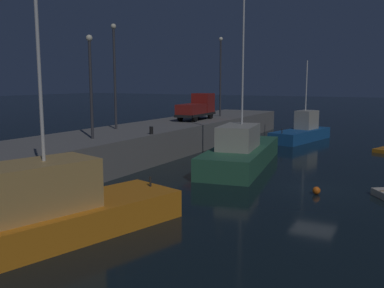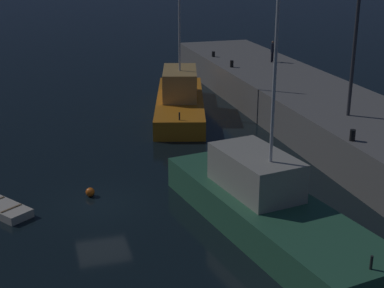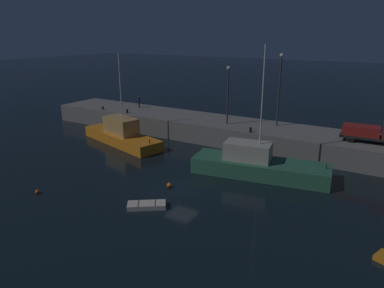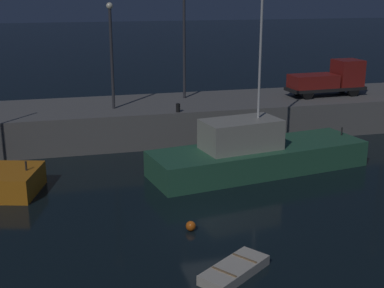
{
  "view_description": "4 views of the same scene",
  "coord_description": "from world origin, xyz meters",
  "px_view_note": "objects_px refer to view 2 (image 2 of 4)",
  "views": [
    {
      "loc": [
        -25.04,
        -5.28,
        6.35
      ],
      "look_at": [
        1.31,
        9.01,
        1.92
      ],
      "focal_mm": 39.67,
      "sensor_mm": 36.0,
      "label": 1
    },
    {
      "loc": [
        24.57,
        -2.74,
        11.62
      ],
      "look_at": [
        -4.21,
        5.78,
        1.06
      ],
      "focal_mm": 52.89,
      "sensor_mm": 36.0,
      "label": 2
    },
    {
      "loc": [
        15.85,
        -24.46,
        13.29
      ],
      "look_at": [
        -4.29,
        8.9,
        1.1
      ],
      "focal_mm": 33.52,
      "sensor_mm": 36.0,
      "label": 3
    },
    {
      "loc": [
        -6.43,
        -21.25,
        10.28
      ],
      "look_at": [
        1.35,
        8.99,
        1.19
      ],
      "focal_mm": 49.87,
      "sensor_mm": 36.0,
      "label": 4
    }
  ],
  "objects_px": {
    "lamp_post_west": "(355,42)",
    "rowboat_white_mid": "(3,209)",
    "bollard_east": "(352,135)",
    "bollard_west": "(213,54)",
    "fishing_boat_white": "(267,207)",
    "fishing_boat_blue": "(180,99)",
    "mooring_buoy_mid": "(90,192)",
    "dockworker": "(273,50)",
    "bollard_central": "(232,64)"
  },
  "relations": [
    {
      "from": "fishing_boat_blue",
      "to": "mooring_buoy_mid",
      "type": "xyz_separation_m",
      "value": [
        12.71,
        -8.05,
        -0.9
      ]
    },
    {
      "from": "fishing_boat_white",
      "to": "fishing_boat_blue",
      "type": "bearing_deg",
      "value": 176.31
    },
    {
      "from": "bollard_east",
      "to": "dockworker",
      "type": "bearing_deg",
      "value": 167.15
    },
    {
      "from": "fishing_boat_blue",
      "to": "dockworker",
      "type": "bearing_deg",
      "value": 116.73
    },
    {
      "from": "fishing_boat_blue",
      "to": "bollard_east",
      "type": "xyz_separation_m",
      "value": [
        15.12,
        4.77,
        1.59
      ]
    },
    {
      "from": "mooring_buoy_mid",
      "to": "bollard_central",
      "type": "bearing_deg",
      "value": 140.67
    },
    {
      "from": "fishing_boat_blue",
      "to": "bollard_west",
      "type": "bearing_deg",
      "value": 147.25
    },
    {
      "from": "fishing_boat_blue",
      "to": "bollard_west",
      "type": "height_order",
      "value": "fishing_boat_blue"
    },
    {
      "from": "fishing_boat_white",
      "to": "lamp_post_west",
      "type": "distance_m",
      "value": 12.22
    },
    {
      "from": "lamp_post_west",
      "to": "fishing_boat_white",
      "type": "bearing_deg",
      "value": -48.34
    },
    {
      "from": "fishing_boat_white",
      "to": "rowboat_white_mid",
      "type": "xyz_separation_m",
      "value": [
        -4.99,
        -10.94,
        -0.89
      ]
    },
    {
      "from": "lamp_post_west",
      "to": "bollard_central",
      "type": "relative_size",
      "value": 12.94
    },
    {
      "from": "mooring_buoy_mid",
      "to": "bollard_central",
      "type": "distance_m",
      "value": 21.19
    },
    {
      "from": "fishing_boat_blue",
      "to": "lamp_post_west",
      "type": "xyz_separation_m",
      "value": [
        11.1,
        6.97,
        5.47
      ]
    },
    {
      "from": "rowboat_white_mid",
      "to": "bollard_central",
      "type": "height_order",
      "value": "bollard_central"
    },
    {
      "from": "lamp_post_west",
      "to": "dockworker",
      "type": "relative_size",
      "value": 4.03
    },
    {
      "from": "fishing_boat_blue",
      "to": "mooring_buoy_mid",
      "type": "height_order",
      "value": "fishing_boat_blue"
    },
    {
      "from": "bollard_west",
      "to": "fishing_boat_blue",
      "type": "bearing_deg",
      "value": -32.75
    },
    {
      "from": "mooring_buoy_mid",
      "to": "dockworker",
      "type": "bearing_deg",
      "value": 135.08
    },
    {
      "from": "fishing_boat_white",
      "to": "dockworker",
      "type": "height_order",
      "value": "fishing_boat_white"
    },
    {
      "from": "lamp_post_west",
      "to": "bollard_east",
      "type": "bearing_deg",
      "value": -28.66
    },
    {
      "from": "rowboat_white_mid",
      "to": "bollard_west",
      "type": "xyz_separation_m",
      "value": [
        -21.63,
        17.44,
        2.46
      ]
    },
    {
      "from": "bollard_central",
      "to": "dockworker",
      "type": "bearing_deg",
      "value": 105.5
    },
    {
      "from": "fishing_boat_white",
      "to": "mooring_buoy_mid",
      "type": "xyz_separation_m",
      "value": [
        -5.64,
        -6.87,
        -0.86
      ]
    },
    {
      "from": "mooring_buoy_mid",
      "to": "bollard_central",
      "type": "relative_size",
      "value": 0.82
    },
    {
      "from": "mooring_buoy_mid",
      "to": "bollard_west",
      "type": "distance_m",
      "value": 24.99
    },
    {
      "from": "fishing_boat_blue",
      "to": "mooring_buoy_mid",
      "type": "bearing_deg",
      "value": -32.36
    },
    {
      "from": "fishing_boat_blue",
      "to": "fishing_boat_white",
      "type": "relative_size",
      "value": 0.97
    },
    {
      "from": "fishing_boat_blue",
      "to": "bollard_west",
      "type": "distance_m",
      "value": 9.94
    },
    {
      "from": "bollard_east",
      "to": "mooring_buoy_mid",
      "type": "bearing_deg",
      "value": -100.6
    },
    {
      "from": "mooring_buoy_mid",
      "to": "dockworker",
      "type": "height_order",
      "value": "dockworker"
    },
    {
      "from": "bollard_west",
      "to": "dockworker",
      "type": "bearing_deg",
      "value": 47.93
    },
    {
      "from": "mooring_buoy_mid",
      "to": "bollard_west",
      "type": "relative_size",
      "value": 0.98
    },
    {
      "from": "bollard_west",
      "to": "bollard_east",
      "type": "height_order",
      "value": "bollard_east"
    },
    {
      "from": "fishing_boat_white",
      "to": "bollard_east",
      "type": "bearing_deg",
      "value": 118.53
    },
    {
      "from": "dockworker",
      "to": "bollard_west",
      "type": "distance_m",
      "value": 5.41
    },
    {
      "from": "fishing_boat_blue",
      "to": "bollard_east",
      "type": "bearing_deg",
      "value": 17.52
    },
    {
      "from": "rowboat_white_mid",
      "to": "dockworker",
      "type": "height_order",
      "value": "dockworker"
    },
    {
      "from": "lamp_post_west",
      "to": "rowboat_white_mid",
      "type": "bearing_deg",
      "value": -83.25
    },
    {
      "from": "fishing_boat_white",
      "to": "mooring_buoy_mid",
      "type": "relative_size",
      "value": 30.02
    },
    {
      "from": "fishing_boat_blue",
      "to": "lamp_post_west",
      "type": "bearing_deg",
      "value": 32.11
    },
    {
      "from": "fishing_boat_white",
      "to": "bollard_west",
      "type": "xyz_separation_m",
      "value": [
        -26.62,
        6.5,
        1.57
      ]
    },
    {
      "from": "bollard_east",
      "to": "bollard_west",
      "type": "bearing_deg",
      "value": 178.67
    },
    {
      "from": "dockworker",
      "to": "bollard_west",
      "type": "relative_size",
      "value": 3.81
    },
    {
      "from": "bollard_west",
      "to": "bollard_central",
      "type": "xyz_separation_m",
      "value": [
        4.7,
        -0.03,
        0.04
      ]
    },
    {
      "from": "fishing_boat_white",
      "to": "dockworker",
      "type": "distance_m",
      "value": 25.41
    },
    {
      "from": "dockworker",
      "to": "bollard_west",
      "type": "height_order",
      "value": "dockworker"
    },
    {
      "from": "mooring_buoy_mid",
      "to": "dockworker",
      "type": "relative_size",
      "value": 0.26
    },
    {
      "from": "lamp_post_west",
      "to": "dockworker",
      "type": "xyz_separation_m",
      "value": [
        -15.78,
        2.32,
        -3.17
      ]
    },
    {
      "from": "dockworker",
      "to": "bollard_east",
      "type": "relative_size",
      "value": 3.03
    }
  ]
}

